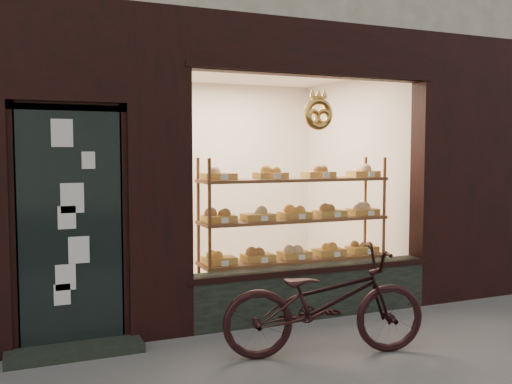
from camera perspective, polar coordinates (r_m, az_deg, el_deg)
name	(u,v)px	position (r m, az deg, el deg)	size (l,w,h in m)	color
display_shelf	(295,232)	(6.46, 3.88, -4.00)	(2.20, 0.45, 1.70)	#5C3019
bicycle	(325,302)	(5.05, 6.87, -10.87)	(0.62, 1.78, 0.93)	black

